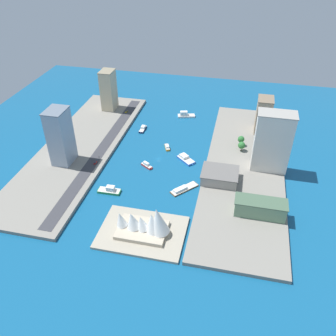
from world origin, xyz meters
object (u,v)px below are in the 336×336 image
at_px(tugboat_red, 147,165).
at_px(tower_tall_glass, 60,136).
at_px(barge_flat_brown, 183,189).
at_px(pickup_red, 95,163).
at_px(opera_landmark, 146,223).
at_px(water_taxi_orange, 167,147).
at_px(patrol_launch_navy, 143,129).
at_px(catamaran_blue, 185,159).
at_px(ferry_white_commuter, 186,115).
at_px(office_block_beige, 109,90).
at_px(carpark_squat_concrete, 220,176).
at_px(hotel_broad_white, 272,142).
at_px(traffic_light_waterfront, 99,158).
at_px(apartment_midrise_tan, 264,115).
at_px(terminal_long_green, 260,208).
at_px(taxi_yellow_cab, 126,111).
at_px(ferry_green_doubledeck, 109,190).

height_order(tugboat_red, tower_tall_glass, tower_tall_glass).
bearing_deg(barge_flat_brown, tower_tall_glass, -7.41).
distance_m(pickup_red, opera_landmark, 100.85).
bearing_deg(water_taxi_orange, patrol_launch_navy, -41.76).
bearing_deg(patrol_launch_navy, catamaran_blue, 139.69).
distance_m(ferry_white_commuter, pickup_red, 133.11).
height_order(tower_tall_glass, opera_landmark, tower_tall_glass).
xyz_separation_m(water_taxi_orange, office_block_beige, (84.97, -67.73, 24.62)).
bearing_deg(catamaran_blue, carpark_squat_concrete, 140.86).
distance_m(hotel_broad_white, traffic_light_waterfront, 156.01).
height_order(tugboat_red, apartment_midrise_tan, apartment_midrise_tan).
xyz_separation_m(catamaran_blue, barge_flat_brown, (-6.20, 45.05, -0.39)).
distance_m(tugboat_red, barge_flat_brown, 47.24).
bearing_deg(barge_flat_brown, apartment_midrise_tan, -119.10).
xyz_separation_m(patrol_launch_navy, ferry_white_commuter, (-39.66, -41.22, 0.81)).
distance_m(apartment_midrise_tan, opera_landmark, 187.39).
bearing_deg(terminal_long_green, tower_tall_glass, -11.00).
height_order(taxi_yellow_cab, traffic_light_waterfront, traffic_light_waterfront).
bearing_deg(opera_landmark, ferry_white_commuter, -88.20).
xyz_separation_m(ferry_white_commuter, tugboat_red, (16.90, 107.35, -0.60)).
relative_size(tugboat_red, hotel_broad_white, 0.23).
bearing_deg(tower_tall_glass, ferry_white_commuter, -128.03).
xyz_separation_m(carpark_squat_concrete, opera_landmark, (45.11, 72.65, 3.13)).
height_order(terminal_long_green, taxi_yellow_cab, terminal_long_green).
bearing_deg(opera_landmark, patrol_launch_navy, -72.91).
relative_size(tugboat_red, office_block_beige, 0.28).
distance_m(water_taxi_orange, carpark_squat_concrete, 72.70).
bearing_deg(office_block_beige, patrol_launch_navy, 143.78).
height_order(barge_flat_brown, terminal_long_green, terminal_long_green).
distance_m(water_taxi_orange, tugboat_red, 37.39).
distance_m(ferry_green_doubledeck, barge_flat_brown, 62.10).
relative_size(ferry_green_doubledeck, hotel_broad_white, 0.38).
height_order(patrol_launch_navy, opera_landmark, opera_landmark).
height_order(office_block_beige, traffic_light_waterfront, office_block_beige).
bearing_deg(office_block_beige, barge_flat_brown, 131.03).
relative_size(apartment_midrise_tan, carpark_squat_concrete, 1.18).
relative_size(hotel_broad_white, apartment_midrise_tan, 1.48).
xyz_separation_m(patrol_launch_navy, tower_tall_glass, (53.14, 77.43, 27.69)).
xyz_separation_m(water_taxi_orange, apartment_midrise_tan, (-90.90, -51.48, 20.14)).
height_order(traffic_light_waterfront, opera_landmark, opera_landmark).
relative_size(water_taxi_orange, taxi_yellow_cab, 2.72).
bearing_deg(apartment_midrise_tan, ferry_green_doubledeck, 46.51).
bearing_deg(carpark_squat_concrete, barge_flat_brown, 30.06).
distance_m(terminal_long_green, pickup_red, 153.31).
height_order(water_taxi_orange, ferry_white_commuter, ferry_white_commuter).
distance_m(ferry_white_commuter, tower_tall_glass, 153.01).
distance_m(tower_tall_glass, carpark_squat_concrete, 145.47).
bearing_deg(terminal_long_green, taxi_yellow_cab, -43.04).
xyz_separation_m(patrol_launch_navy, carpark_squat_concrete, (-90.74, 75.77, 6.32)).
height_order(hotel_broad_white, apartment_midrise_tan, hotel_broad_white).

